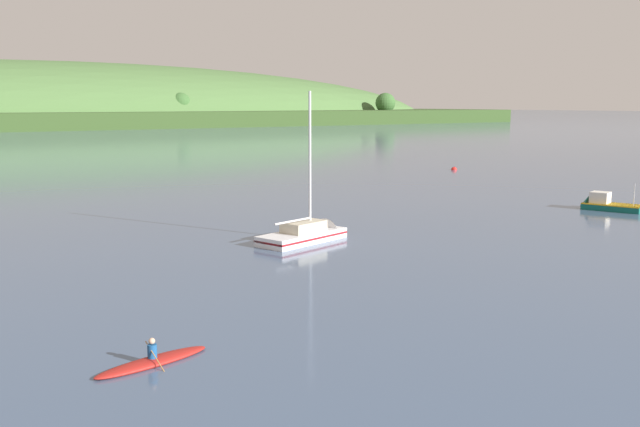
# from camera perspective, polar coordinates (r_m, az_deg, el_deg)

# --- Properties ---
(far_shoreline_hill) EXTENTS (451.01, 104.69, 48.79)m
(far_shoreline_hill) POSITION_cam_1_polar(r_m,az_deg,el_deg) (287.95, -21.10, 6.62)
(far_shoreline_hill) COLOR #314A21
(far_shoreline_hill) RESTS_ON ground
(sailboat_midwater_white) EXTENTS (7.33, 4.10, 10.49)m
(sailboat_midwater_white) POSITION_cam_1_polar(r_m,az_deg,el_deg) (45.51, -0.73, -1.85)
(sailboat_midwater_white) COLOR white
(sailboat_midwater_white) RESTS_ON ground
(fishing_boat_moored) EXTENTS (3.37, 5.22, 3.03)m
(fishing_boat_moored) POSITION_cam_1_polar(r_m,az_deg,el_deg) (62.85, 21.91, 0.56)
(fishing_boat_moored) COLOR #0F564C
(fishing_boat_moored) RESTS_ON ground
(canoe_with_paddler) EXTENTS (4.36, 1.82, 1.02)m
(canoe_with_paddler) POSITION_cam_1_polar(r_m,az_deg,el_deg) (25.04, -13.29, -11.47)
(canoe_with_paddler) COLOR maroon
(canoe_with_paddler) RESTS_ON ground
(mooring_buoy_midchannel) EXTENTS (0.79, 0.79, 0.87)m
(mooring_buoy_midchannel) POSITION_cam_1_polar(r_m,az_deg,el_deg) (94.98, 10.71, 3.47)
(mooring_buoy_midchannel) COLOR red
(mooring_buoy_midchannel) RESTS_ON ground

